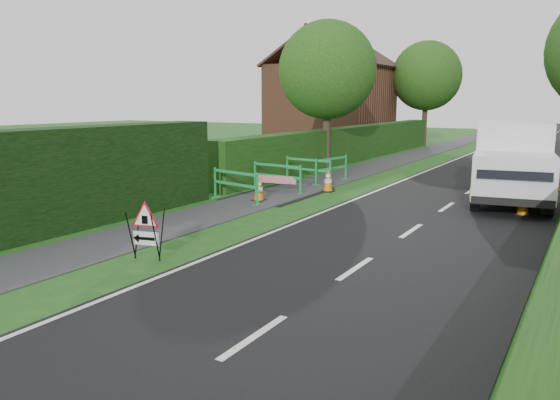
% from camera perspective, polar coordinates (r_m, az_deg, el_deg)
% --- Properties ---
extents(ground, '(120.00, 120.00, 0.00)m').
position_cam_1_polar(ground, '(8.48, -21.26, -12.15)').
color(ground, '#1C4E16').
rests_on(ground, ground).
extents(road_surface, '(6.00, 90.00, 0.02)m').
position_cam_1_polar(road_surface, '(40.06, 24.99, 4.90)').
color(road_surface, black).
rests_on(road_surface, ground).
extents(footpath, '(2.00, 90.00, 0.02)m').
position_cam_1_polar(footpath, '(40.95, 17.29, 5.50)').
color(footpath, '#2D2D30').
rests_on(footpath, ground).
extents(hedge_west_far, '(1.00, 24.00, 1.80)m').
position_cam_1_polar(hedge_west_far, '(29.21, 7.52, 4.09)').
color(hedge_west_far, '#14380F').
rests_on(hedge_west_far, ground).
extents(house_west, '(7.50, 7.40, 7.88)m').
position_cam_1_polar(house_west, '(38.38, 5.39, 9.95)').
color(house_west, brown).
rests_on(house_west, ground).
extents(tree_nw, '(4.40, 4.40, 6.70)m').
position_cam_1_polar(tree_nw, '(25.26, 4.98, 13.36)').
color(tree_nw, '#2D2116').
rests_on(tree_nw, ground).
extents(tree_fw, '(4.80, 4.80, 7.24)m').
position_cam_1_polar(tree_fw, '(40.29, 15.07, 12.41)').
color(tree_fw, '#2D2116').
rests_on(tree_fw, ground).
extents(triangle_sign, '(0.83, 0.83, 1.01)m').
position_cam_1_polar(triangle_sign, '(11.10, -14.02, -2.66)').
color(triangle_sign, black).
rests_on(triangle_sign, ground).
extents(works_van, '(2.89, 5.68, 2.48)m').
position_cam_1_polar(works_van, '(18.39, 23.14, 3.81)').
color(works_van, silver).
rests_on(works_van, ground).
extents(traffic_cone_0, '(0.38, 0.38, 0.79)m').
position_cam_1_polar(traffic_cone_0, '(16.49, 24.10, -0.16)').
color(traffic_cone_0, black).
rests_on(traffic_cone_0, ground).
extents(traffic_cone_1, '(0.38, 0.38, 0.79)m').
position_cam_1_polar(traffic_cone_1, '(18.93, 26.43, 0.91)').
color(traffic_cone_1, black).
rests_on(traffic_cone_1, ground).
extents(traffic_cone_3, '(0.38, 0.38, 0.79)m').
position_cam_1_polar(traffic_cone_3, '(17.27, -2.23, 1.18)').
color(traffic_cone_3, black).
rests_on(traffic_cone_3, ground).
extents(traffic_cone_4, '(0.38, 0.38, 0.79)m').
position_cam_1_polar(traffic_cone_4, '(19.11, 5.05, 2.04)').
color(traffic_cone_4, black).
rests_on(traffic_cone_4, ground).
extents(ped_barrier_0, '(2.08, 0.82, 1.00)m').
position_cam_1_polar(ped_barrier_0, '(17.17, -4.69, 1.90)').
color(ped_barrier_0, green).
rests_on(ped_barrier_0, ground).
extents(ped_barrier_1, '(2.09, 0.59, 1.00)m').
position_cam_1_polar(ped_barrier_1, '(19.03, -0.32, 2.77)').
color(ped_barrier_1, green).
rests_on(ped_barrier_1, ground).
extents(ped_barrier_2, '(2.09, 0.61, 1.00)m').
position_cam_1_polar(ped_barrier_2, '(20.84, 2.95, 3.42)').
color(ped_barrier_2, green).
rests_on(ped_barrier_2, ground).
extents(ped_barrier_3, '(0.70, 2.09, 1.00)m').
position_cam_1_polar(ped_barrier_3, '(21.28, 5.40, 3.53)').
color(ped_barrier_3, green).
rests_on(ped_barrier_3, ground).
extents(redwhite_plank, '(1.49, 0.24, 0.25)m').
position_cam_1_polar(redwhite_plank, '(18.95, -0.42, 0.80)').
color(redwhite_plank, red).
rests_on(redwhite_plank, ground).
extents(hatchback_car, '(2.17, 4.19, 1.36)m').
position_cam_1_polar(hatchback_car, '(31.02, 22.39, 5.03)').
color(hatchback_car, silver).
rests_on(hatchback_car, ground).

